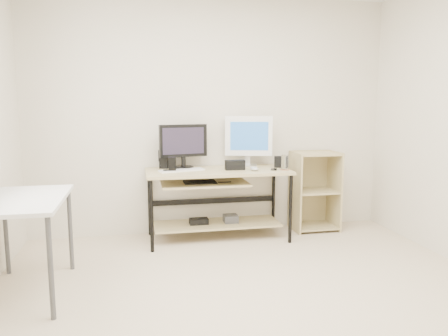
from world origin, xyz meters
TOP-DOWN VIEW (x-y plane):
  - room at (-0.14, 0.04)m, footprint 4.01×4.01m
  - desk at (-0.03, 1.66)m, footprint 1.50×0.65m
  - side_table at (-1.68, 0.60)m, footprint 0.60×1.00m
  - shelf_unit at (1.15, 1.82)m, footprint 0.50×0.40m
  - black_monitor at (-0.34, 1.81)m, footprint 0.52×0.21m
  - white_imac at (0.38, 1.85)m, footprint 0.52×0.18m
  - keyboard at (-0.38, 1.65)m, footprint 0.49×0.26m
  - mouse at (0.36, 1.52)m, footprint 0.11×0.13m
  - center_speaker at (0.18, 1.63)m, footprint 0.21×0.10m
  - speaker_left at (-0.54, 1.88)m, footprint 0.13×0.13m
  - speaker_right at (0.69, 1.71)m, footprint 0.12×0.12m
  - audio_controller at (-0.48, 1.60)m, footprint 0.08×0.06m
  - volume_puck at (-0.55, 1.61)m, footprint 0.06×0.06m
  - smartphone at (0.58, 1.55)m, footprint 0.10×0.13m
  - coaster at (0.69, 1.51)m, footprint 0.13×0.13m
  - drinking_glass at (0.69, 1.51)m, footprint 0.10×0.10m

SIDE VIEW (x-z plane):
  - shelf_unit at x=1.15m, z-range 0.00..0.90m
  - desk at x=-0.03m, z-range 0.16..0.91m
  - side_table at x=-1.68m, z-range 0.30..1.05m
  - coaster at x=0.69m, z-range 0.75..0.76m
  - smartphone at x=0.58m, z-range 0.75..0.76m
  - keyboard at x=-0.38m, z-range 0.75..0.77m
  - volume_puck at x=-0.55m, z-range 0.75..0.77m
  - mouse at x=0.36m, z-range 0.75..0.79m
  - center_speaker at x=0.18m, z-range 0.75..0.85m
  - speaker_right at x=0.69m, z-range 0.75..0.87m
  - audio_controller at x=-0.48m, z-range 0.75..0.90m
  - drinking_glass at x=0.69m, z-range 0.76..0.91m
  - speaker_left at x=-0.54m, z-range 0.75..0.95m
  - black_monitor at x=-0.34m, z-range 0.78..1.26m
  - white_imac at x=0.38m, z-range 0.79..1.35m
  - room at x=-0.14m, z-range 0.01..2.63m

